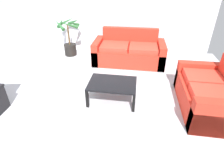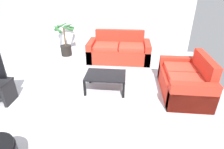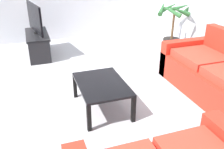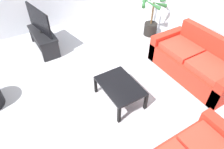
{
  "view_description": "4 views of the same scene",
  "coord_description": "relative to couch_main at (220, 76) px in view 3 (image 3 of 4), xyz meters",
  "views": [
    {
      "loc": [
        0.92,
        -2.34,
        2.19
      ],
      "look_at": [
        0.52,
        0.33,
        0.66
      ],
      "focal_mm": 28.42,
      "sensor_mm": 36.0,
      "label": 1
    },
    {
      "loc": [
        1.0,
        -3.14,
        2.31
      ],
      "look_at": [
        0.65,
        0.48,
        0.41
      ],
      "focal_mm": 29.15,
      "sensor_mm": 36.0,
      "label": 2
    },
    {
      "loc": [
        3.34,
        -0.34,
        1.92
      ],
      "look_at": [
        0.42,
        0.66,
        0.46
      ],
      "focal_mm": 39.66,
      "sensor_mm": 36.0,
      "label": 3
    },
    {
      "loc": [
        2.74,
        -1.05,
        3.07
      ],
      "look_at": [
        0.23,
        0.48,
        0.45
      ],
      "focal_mm": 33.36,
      "sensor_mm": 36.0,
      "label": 4
    }
  ],
  "objects": [
    {
      "name": "couch_main",
      "position": [
        0.0,
        0.0,
        0.0
      ],
      "size": [
        1.92,
        0.9,
        0.9
      ],
      "color": "red",
      "rests_on": "ground"
    },
    {
      "name": "coffee_table",
      "position": [
        -0.19,
        -1.8,
        0.05
      ],
      "size": [
        0.91,
        0.63,
        0.4
      ],
      "color": "black",
      "rests_on": "ground"
    },
    {
      "name": "tv_stand",
      "position": [
        -2.64,
        -2.48,
        0.02
      ],
      "size": [
        1.1,
        0.45,
        0.48
      ],
      "color": "black",
      "rests_on": "ground"
    },
    {
      "name": "ground_plane",
      "position": [
        -0.69,
        -2.28,
        -0.3
      ],
      "size": [
        6.6,
        6.6,
        0.0
      ],
      "primitive_type": "plane",
      "color": "#B2B2B7"
    },
    {
      "name": "potted_palm",
      "position": [
        -1.81,
        0.27,
        0.19
      ],
      "size": [
        0.76,
        0.78,
        1.12
      ],
      "color": "black",
      "rests_on": "ground"
    },
    {
      "name": "tv",
      "position": [
        -2.64,
        -2.48,
        0.51
      ],
      "size": [
        1.01,
        0.23,
        0.61
      ],
      "color": "black",
      "rests_on": "tv_stand"
    }
  ]
}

